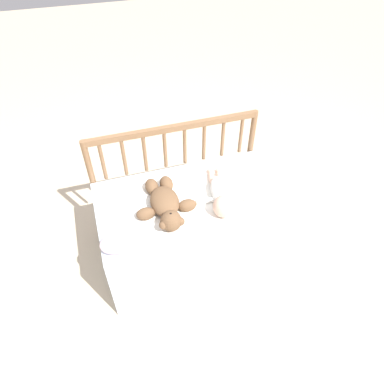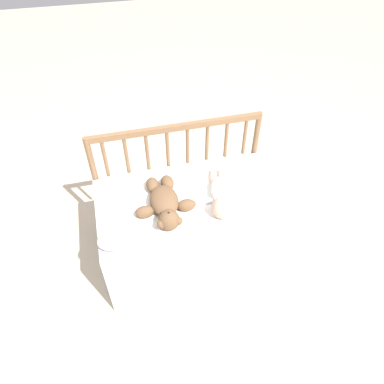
# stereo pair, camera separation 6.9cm
# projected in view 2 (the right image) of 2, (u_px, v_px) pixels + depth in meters

# --- Properties ---
(ground_plane) EXTENTS (12.00, 12.00, 0.00)m
(ground_plane) POSITION_uv_depth(u_px,v_px,m) (192.00, 249.00, 2.27)
(ground_plane) COLOR #C6B293
(crib_mattress) EXTENTS (1.07, 0.62, 0.47)m
(crib_mattress) POSITION_uv_depth(u_px,v_px,m) (192.00, 226.00, 2.10)
(crib_mattress) COLOR silver
(crib_mattress) RESTS_ON ground_plane
(crib_rail) EXTENTS (1.07, 0.04, 0.76)m
(crib_rail) POSITION_uv_depth(u_px,v_px,m) (178.00, 155.00, 2.13)
(crib_rail) COLOR brown
(crib_rail) RESTS_ON ground_plane
(blanket) EXTENTS (0.85, 0.55, 0.01)m
(blanket) POSITION_uv_depth(u_px,v_px,m) (195.00, 200.00, 1.93)
(blanket) COLOR white
(blanket) RESTS_ON crib_mattress
(teddy_bear) EXTENTS (0.33, 0.42, 0.11)m
(teddy_bear) POSITION_uv_depth(u_px,v_px,m) (165.00, 203.00, 1.86)
(teddy_bear) COLOR brown
(teddy_bear) RESTS_ON crib_mattress
(baby) EXTENTS (0.32, 0.43, 0.12)m
(baby) POSITION_uv_depth(u_px,v_px,m) (221.00, 196.00, 1.89)
(baby) COLOR white
(baby) RESTS_ON crib_mattress
(small_pillow) EXTENTS (0.20, 0.14, 0.06)m
(small_pillow) POSITION_uv_depth(u_px,v_px,m) (117.00, 239.00, 1.70)
(small_pillow) COLOR silver
(small_pillow) RESTS_ON crib_mattress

